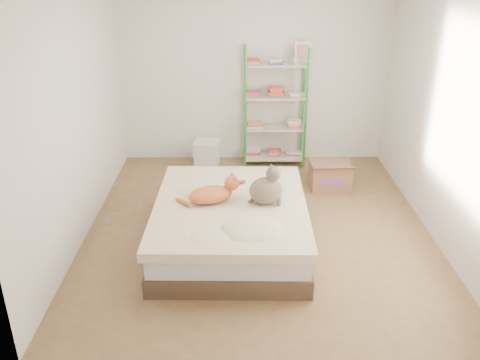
{
  "coord_description": "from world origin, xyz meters",
  "views": [
    {
      "loc": [
        -0.24,
        -5.06,
        2.86
      ],
      "look_at": [
        -0.21,
        -0.1,
        0.62
      ],
      "focal_mm": 38.0,
      "sensor_mm": 36.0,
      "label": 1
    }
  ],
  "objects_px": {
    "bed": "(231,224)",
    "grey_cat": "(266,185)",
    "orange_cat": "(210,193)",
    "cardboard_box": "(330,175)",
    "white_bin": "(207,155)",
    "shelf_unit": "(275,108)"
  },
  "relations": [
    {
      "from": "orange_cat",
      "to": "white_bin",
      "type": "relative_size",
      "value": 1.35
    },
    {
      "from": "orange_cat",
      "to": "grey_cat",
      "type": "xyz_separation_m",
      "value": [
        0.57,
        -0.03,
        0.1
      ]
    },
    {
      "from": "grey_cat",
      "to": "shelf_unit",
      "type": "distance_m",
      "value": 2.31
    },
    {
      "from": "bed",
      "to": "white_bin",
      "type": "distance_m",
      "value": 2.12
    },
    {
      "from": "orange_cat",
      "to": "cardboard_box",
      "type": "height_order",
      "value": "orange_cat"
    },
    {
      "from": "bed",
      "to": "white_bin",
      "type": "relative_size",
      "value": 4.87
    },
    {
      "from": "bed",
      "to": "grey_cat",
      "type": "height_order",
      "value": "grey_cat"
    },
    {
      "from": "bed",
      "to": "shelf_unit",
      "type": "xyz_separation_m",
      "value": [
        0.61,
        2.28,
        0.59
      ]
    },
    {
      "from": "grey_cat",
      "to": "shelf_unit",
      "type": "height_order",
      "value": "shelf_unit"
    },
    {
      "from": "shelf_unit",
      "to": "white_bin",
      "type": "relative_size",
      "value": 4.3
    },
    {
      "from": "white_bin",
      "to": "orange_cat",
      "type": "bearing_deg",
      "value": -85.59
    },
    {
      "from": "orange_cat",
      "to": "cardboard_box",
      "type": "relative_size",
      "value": 1.05
    },
    {
      "from": "bed",
      "to": "orange_cat",
      "type": "xyz_separation_m",
      "value": [
        -0.21,
        0.02,
        0.36
      ]
    },
    {
      "from": "white_bin",
      "to": "bed",
      "type": "bearing_deg",
      "value": -80.08
    },
    {
      "from": "bed",
      "to": "grey_cat",
      "type": "distance_m",
      "value": 0.58
    },
    {
      "from": "cardboard_box",
      "to": "bed",
      "type": "bearing_deg",
      "value": -133.99
    },
    {
      "from": "orange_cat",
      "to": "white_bin",
      "type": "height_order",
      "value": "orange_cat"
    },
    {
      "from": "orange_cat",
      "to": "cardboard_box",
      "type": "xyz_separation_m",
      "value": [
        1.49,
        1.4,
        -0.43
      ]
    },
    {
      "from": "bed",
      "to": "grey_cat",
      "type": "relative_size",
      "value": 4.77
    },
    {
      "from": "shelf_unit",
      "to": "cardboard_box",
      "type": "distance_m",
      "value": 1.28
    },
    {
      "from": "grey_cat",
      "to": "shelf_unit",
      "type": "xyz_separation_m",
      "value": [
        0.25,
        2.29,
        0.13
      ]
    },
    {
      "from": "grey_cat",
      "to": "cardboard_box",
      "type": "bearing_deg",
      "value": -33.85
    }
  ]
}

